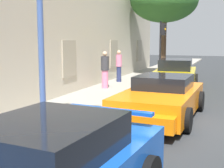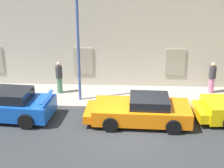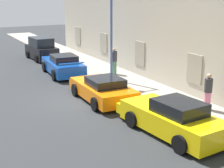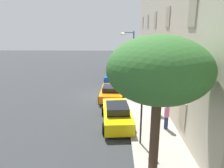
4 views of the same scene
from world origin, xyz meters
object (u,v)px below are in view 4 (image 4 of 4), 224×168
object	(u,v)px
hatchback_parked	(117,66)
pedestrian_admiring	(167,116)
sportscar_yellow_flank	(112,92)
sportscar_white_middle	(116,113)
pedestrian_strolling	(140,77)
street_lamp	(129,50)
traffic_light	(140,106)
pedestrian_bystander	(157,103)
tree_near_kerb	(159,70)
sportscar_red_lead	(114,76)

from	to	relation	value
hatchback_parked	pedestrian_admiring	world-z (taller)	pedestrian_admiring
sportscar_yellow_flank	sportscar_white_middle	xyz separation A→B (m)	(5.15, 0.45, 0.06)
sportscar_white_middle	pedestrian_strolling	bearing A→B (deg)	164.52
hatchback_parked	street_lamp	size ratio (longest dim) A/B	0.65
hatchback_parked	street_lamp	distance (m)	9.84
hatchback_parked	sportscar_yellow_flank	bearing A→B (deg)	-2.26
traffic_light	pedestrian_admiring	bearing A→B (deg)	132.78
sportscar_white_middle	pedestrian_bystander	distance (m)	3.23
pedestrian_admiring	pedestrian_strolling	xyz separation A→B (m)	(-10.57, -0.58, 0.02)
pedestrian_admiring	sportscar_yellow_flank	bearing A→B (deg)	-150.47
street_lamp	pedestrian_admiring	bearing A→B (deg)	11.36
traffic_light	street_lamp	xyz separation A→B (m)	(-11.10, 0.03, 1.83)
street_lamp	pedestrian_admiring	distance (m)	10.04
sportscar_yellow_flank	tree_near_kerb	world-z (taller)	tree_near_kerb
sportscar_yellow_flank	pedestrian_bystander	bearing A→B (deg)	40.48
traffic_light	pedestrian_strolling	distance (m)	12.48
sportscar_white_middle	pedestrian_admiring	distance (m)	3.42
pedestrian_strolling	pedestrian_bystander	distance (m)	8.25
sportscar_yellow_flank	pedestrian_bystander	xyz separation A→B (m)	(4.06, 3.46, 0.44)
street_lamp	pedestrian_bystander	distance (m)	7.89
traffic_light	pedestrian_bystander	distance (m)	4.66
street_lamp	pedestrian_bystander	size ratio (longest dim) A/B	3.46
sportscar_yellow_flank	pedestrian_admiring	bearing A→B (deg)	29.53
sportscar_yellow_flank	sportscar_white_middle	world-z (taller)	sportscar_white_middle
sportscar_red_lead	hatchback_parked	world-z (taller)	hatchback_parked
pedestrian_bystander	street_lamp	bearing A→B (deg)	-166.20
sportscar_yellow_flank	street_lamp	bearing A→B (deg)	149.46
sportscar_yellow_flank	pedestrian_strolling	world-z (taller)	pedestrian_strolling
sportscar_red_lead	pedestrian_admiring	bearing A→B (deg)	15.14
pedestrian_strolling	tree_near_kerb	bearing A→B (deg)	-3.62
sportscar_red_lead	pedestrian_strolling	world-z (taller)	pedestrian_strolling
hatchback_parked	tree_near_kerb	bearing A→B (deg)	4.15
street_lamp	sportscar_white_middle	bearing A→B (deg)	-9.09
traffic_light	street_lamp	distance (m)	11.25
sportscar_red_lead	sportscar_white_middle	bearing A→B (deg)	1.35
sportscar_white_middle	hatchback_parked	size ratio (longest dim) A/B	1.34
tree_near_kerb	pedestrian_admiring	xyz separation A→B (m)	(-4.01, 1.51, -3.76)
pedestrian_strolling	street_lamp	bearing A→B (deg)	-46.26
hatchback_parked	pedestrian_admiring	xyz separation A→B (m)	(18.48, 3.14, 0.19)
pedestrian_bystander	sportscar_yellow_flank	bearing A→B (deg)	-139.52
sportscar_yellow_flank	hatchback_parked	xyz separation A→B (m)	(-12.10, 0.48, 0.25)
tree_near_kerb	pedestrian_admiring	distance (m)	5.70
sportscar_red_lead	street_lamp	xyz separation A→B (m)	(3.38, 1.57, 3.59)
sportscar_yellow_flank	hatchback_parked	bearing A→B (deg)	177.74
sportscar_white_middle	pedestrian_bystander	size ratio (longest dim) A/B	3.01
tree_near_kerb	pedestrian_bystander	size ratio (longest dim) A/B	3.53
traffic_light	pedestrian_admiring	xyz separation A→B (m)	(-1.77, 1.91, -1.36)
sportscar_white_middle	pedestrian_admiring	world-z (taller)	pedestrian_admiring
sportscar_red_lead	traffic_light	world-z (taller)	traffic_light
sportscar_white_middle	hatchback_parked	bearing A→B (deg)	179.89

